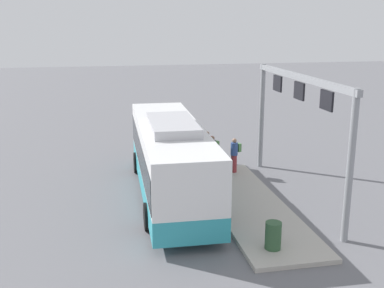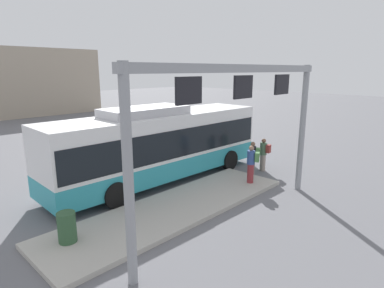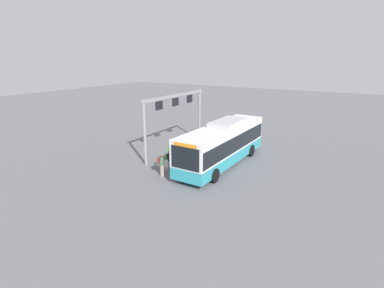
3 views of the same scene
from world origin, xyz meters
TOP-DOWN VIEW (x-y plane):
  - ground_plane at (0.00, 0.00)m, footprint 120.00×120.00m
  - platform_curb at (-1.75, -2.88)m, footprint 10.00×2.80m
  - bus_main at (-0.01, 0.00)m, footprint 10.76×2.88m
  - person_boarding at (4.51, -2.66)m, footprint 0.40×0.57m
  - person_waiting_near at (2.22, -3.45)m, footprint 0.52×0.60m
  - person_waiting_mid at (3.51, -2.68)m, footprint 0.51×0.60m
  - platform_sign_gantry at (-1.00, -5.12)m, footprint 9.00×0.24m
  - trash_bin at (-5.64, -2.44)m, footprint 0.52×0.52m

SIDE VIEW (x-z plane):
  - ground_plane at x=0.00m, z-range 0.00..0.00m
  - platform_curb at x=-1.75m, z-range 0.00..0.16m
  - trash_bin at x=-5.64m, z-range 0.16..1.06m
  - person_boarding at x=4.51m, z-range 0.06..1.73m
  - person_waiting_mid at x=3.51m, z-range 0.06..1.73m
  - person_waiting_near at x=2.22m, z-range 0.22..1.89m
  - bus_main at x=-0.01m, z-range 0.08..3.54m
  - platform_sign_gantry at x=-1.00m, z-range 1.14..6.34m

